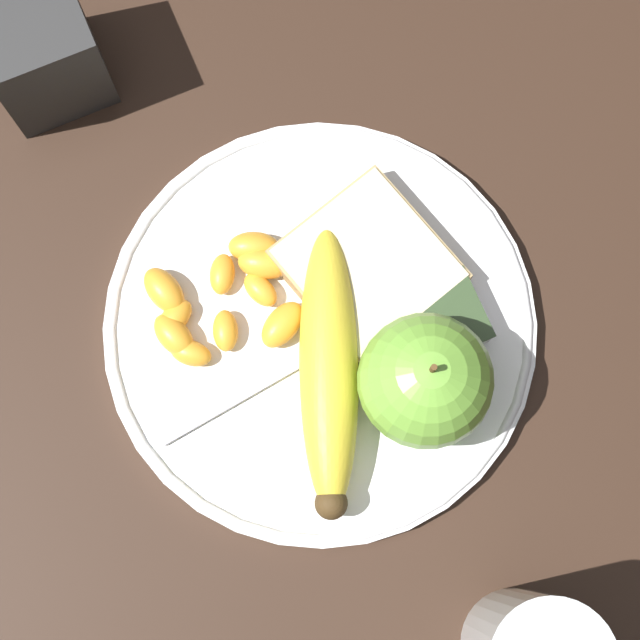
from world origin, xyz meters
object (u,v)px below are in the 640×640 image
object	(u,v)px
banana	(329,371)
fork	(315,349)
jam_packet	(448,316)
condiment_caddy	(41,50)
bread_slice	(368,267)
plate	(320,328)
apple	(425,381)

from	to	relation	value
banana	fork	bearing A→B (deg)	3.40
fork	jam_packet	bearing A→B (deg)	-17.29
banana	condiment_caddy	world-z (taller)	condiment_caddy
jam_packet	condiment_caddy	size ratio (longest dim) A/B	0.59
bread_slice	banana	bearing A→B (deg)	136.66
plate	apple	xyz separation A→B (m)	(-0.06, -0.04, 0.04)
apple	jam_packet	bearing A→B (deg)	-44.97
fork	plate	bearing A→B (deg)	48.62
bread_slice	fork	size ratio (longest dim) A/B	0.62
jam_packet	plate	bearing A→B (deg)	69.83
jam_packet	fork	bearing A→B (deg)	79.72
bread_slice	condiment_caddy	bearing A→B (deg)	33.18
jam_packet	banana	bearing A→B (deg)	92.46
banana	jam_packet	world-z (taller)	banana
jam_packet	bread_slice	bearing A→B (deg)	34.15
fork	condiment_caddy	xyz separation A→B (m)	(0.25, 0.09, 0.03)
jam_packet	condiment_caddy	distance (m)	0.31
plate	apple	size ratio (longest dim) A/B	3.06
apple	bread_slice	size ratio (longest dim) A/B	0.78
plate	fork	distance (m)	0.02
banana	bread_slice	size ratio (longest dim) A/B	1.53
plate	banana	xyz separation A→B (m)	(-0.03, 0.01, 0.02)
apple	fork	distance (m)	0.08
plate	banana	size ratio (longest dim) A/B	1.56
apple	plate	bearing A→B (deg)	33.32
banana	bread_slice	bearing A→B (deg)	-43.34
apple	condiment_caddy	bearing A→B (deg)	24.88
apple	fork	size ratio (longest dim) A/B	0.48
plate	fork	world-z (taller)	fork
banana	jam_packet	distance (m)	0.08
plate	condiment_caddy	xyz separation A→B (m)	(0.23, 0.10, 0.03)
plate	jam_packet	distance (m)	0.08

